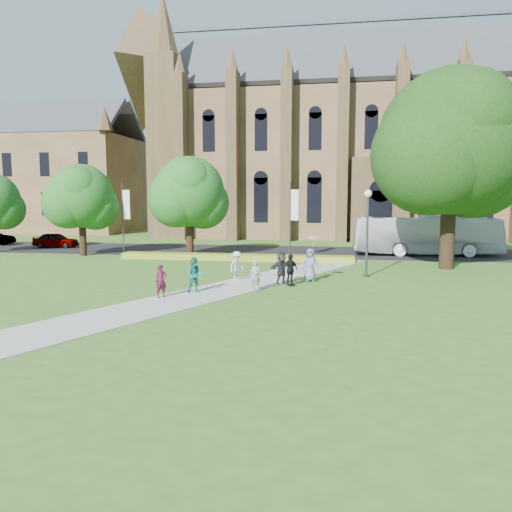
% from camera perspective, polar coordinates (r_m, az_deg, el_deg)
% --- Properties ---
extents(ground, '(160.00, 160.00, 0.00)m').
position_cam_1_polar(ground, '(25.17, -4.12, -4.25)').
color(ground, '#35601C').
rests_on(ground, ground).
extents(road, '(160.00, 10.00, 0.02)m').
position_cam_1_polar(road, '(44.66, 1.94, 0.56)').
color(road, black).
rests_on(road, ground).
extents(footpath, '(15.58, 28.54, 0.04)m').
position_cam_1_polar(footpath, '(26.13, -3.61, -3.79)').
color(footpath, '#B2B2A8').
rests_on(footpath, ground).
extents(flower_hedge, '(18.00, 1.40, 0.45)m').
position_cam_1_polar(flower_hedge, '(38.31, -2.37, -0.13)').
color(flower_hedge, gold).
rests_on(flower_hedge, ground).
extents(cathedral, '(52.60, 18.25, 28.00)m').
position_cam_1_polar(cathedral, '(64.40, 13.55, 13.83)').
color(cathedral, olive).
rests_on(cathedral, ground).
extents(building_west, '(22.00, 14.00, 18.30)m').
position_cam_1_polar(building_west, '(77.25, -21.86, 9.50)').
color(building_west, olive).
rests_on(building_west, ground).
extents(streetlamp, '(0.44, 0.44, 5.24)m').
position_cam_1_polar(streetlamp, '(30.59, 12.62, 3.77)').
color(streetlamp, '#38383D').
rests_on(streetlamp, ground).
extents(large_tree, '(9.60, 9.60, 13.20)m').
position_cam_1_polar(large_tree, '(35.91, 21.44, 11.98)').
color(large_tree, '#332114').
rests_on(large_tree, ground).
extents(street_tree_0, '(5.20, 5.20, 7.50)m').
position_cam_1_polar(street_tree_0, '(43.37, -19.34, 6.45)').
color(street_tree_0, '#332114').
rests_on(street_tree_0, ground).
extents(street_tree_1, '(5.60, 5.60, 8.05)m').
position_cam_1_polar(street_tree_1, '(40.30, -7.64, 7.27)').
color(street_tree_1, '#332114').
rests_on(street_tree_1, ground).
extents(banner_pole_0, '(0.70, 0.10, 6.00)m').
position_cam_1_polar(banner_pole_0, '(39.42, 4.09, 4.66)').
color(banner_pole_0, '#38383D').
rests_on(banner_pole_0, ground).
extents(banner_pole_1, '(0.70, 0.10, 6.00)m').
position_cam_1_polar(banner_pole_1, '(43.07, -14.85, 4.63)').
color(banner_pole_1, '#38383D').
rests_on(banner_pole_1, ground).
extents(tour_coach, '(11.94, 3.31, 3.29)m').
position_cam_1_polar(tour_coach, '(43.62, 18.88, 2.25)').
color(tour_coach, white).
rests_on(tour_coach, road).
extents(car_0, '(4.28, 1.95, 1.42)m').
position_cam_1_polar(car_0, '(51.52, -21.92, 1.70)').
color(car_0, gray).
rests_on(car_0, road).
extents(pedestrian_0, '(0.68, 0.66, 1.57)m').
position_cam_1_polar(pedestrian_0, '(24.14, -10.80, -2.82)').
color(pedestrian_0, '#4E112A').
rests_on(pedestrian_0, footpath).
extents(pedestrian_1, '(1.03, 0.91, 1.77)m').
position_cam_1_polar(pedestrian_1, '(25.10, -6.99, -2.17)').
color(pedestrian_1, '#177361').
rests_on(pedestrian_1, footpath).
extents(pedestrian_2, '(1.08, 1.25, 1.67)m').
position_cam_1_polar(pedestrian_2, '(28.66, -2.21, -1.12)').
color(pedestrian_2, silver).
rests_on(pedestrian_2, footpath).
extents(pedestrian_3, '(1.03, 0.98, 1.71)m').
position_cam_1_polar(pedestrian_3, '(27.01, 3.92, -1.57)').
color(pedestrian_3, black).
rests_on(pedestrian_3, footpath).
extents(pedestrian_4, '(0.97, 0.69, 1.86)m').
position_cam_1_polar(pedestrian_4, '(28.55, 6.21, -1.00)').
color(pedestrian_4, slate).
rests_on(pedestrian_4, footpath).
extents(pedestrian_5, '(1.57, 1.47, 1.76)m').
position_cam_1_polar(pedestrian_5, '(27.47, 2.94, -1.37)').
color(pedestrian_5, '#28272F').
rests_on(pedestrian_5, footpath).
extents(pedestrian_6, '(0.56, 0.38, 1.53)m').
position_cam_1_polar(pedestrian_6, '(25.54, -0.09, -2.24)').
color(pedestrian_6, gray).
rests_on(pedestrian_6, footpath).
extents(parasol, '(0.89, 0.89, 0.65)m').
position_cam_1_polar(parasol, '(28.50, 6.62, 1.52)').
color(parasol, '#D999B7').
rests_on(parasol, pedestrian_4).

